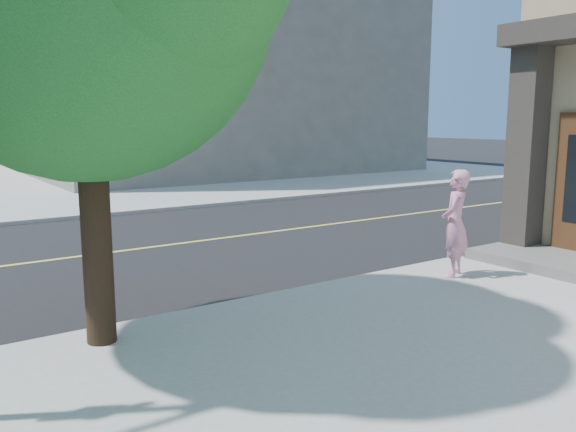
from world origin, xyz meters
TOP-DOWN VIEW (x-y plane):
  - sidewalk_ne at (13.50, 21.50)m, footprint 29.00×25.00m
  - filler_ne at (14.00, 22.00)m, footprint 18.00×16.00m
  - man_on_phone at (7.22, -0.91)m, footprint 0.77×0.68m

SIDE VIEW (x-z plane):
  - sidewalk_ne at x=13.50m, z-range 0.00..0.12m
  - man_on_phone at x=7.22m, z-range 0.12..1.89m
  - filler_ne at x=14.00m, z-range 0.12..14.12m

